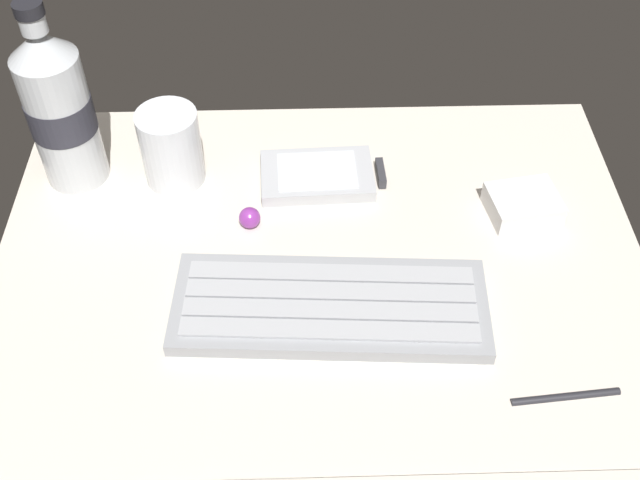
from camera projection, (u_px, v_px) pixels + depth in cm
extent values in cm
cube|color=beige|center=(320.00, 267.00, 76.97)|extent=(64.00, 48.00, 2.00)
cube|color=#93969B|center=(330.00, 306.00, 71.53)|extent=(29.58, 12.64, 1.40)
cube|color=#ADAFB5|center=(331.00, 273.00, 73.13)|extent=(26.75, 3.53, 0.30)
cube|color=#ADAFB5|center=(330.00, 291.00, 71.64)|extent=(26.75, 3.53, 0.30)
cube|color=#ADAFB5|center=(330.00, 310.00, 70.16)|extent=(26.75, 3.53, 0.30)
cube|color=#ADAFB5|center=(329.00, 330.00, 68.67)|extent=(26.75, 3.53, 0.30)
cube|color=#B7BABF|center=(322.00, 176.00, 83.49)|extent=(12.30, 8.08, 1.40)
cube|color=silver|center=(322.00, 170.00, 82.93)|extent=(8.63, 6.26, 0.10)
cube|color=#333338|center=(381.00, 173.00, 83.78)|extent=(0.95, 3.83, 1.12)
cylinder|color=silver|center=(171.00, 147.00, 81.23)|extent=(6.40, 6.40, 8.50)
cylinder|color=yellow|center=(172.00, 154.00, 81.96)|extent=(5.50, 5.50, 6.12)
cylinder|color=silver|center=(63.00, 120.00, 79.15)|extent=(6.60, 6.60, 15.00)
cone|color=silver|center=(39.00, 45.00, 72.59)|extent=(6.60, 6.60, 2.80)
cylinder|color=silver|center=(33.00, 23.00, 70.89)|extent=(2.51, 2.51, 1.80)
cylinder|color=black|center=(28.00, 8.00, 69.79)|extent=(2.77, 2.77, 1.20)
cylinder|color=#2D2D38|center=(61.00, 114.00, 78.60)|extent=(6.73, 6.73, 3.80)
cube|color=white|center=(523.00, 204.00, 79.82)|extent=(7.83, 6.68, 2.40)
sphere|color=purple|center=(250.00, 218.00, 78.66)|extent=(2.20, 2.20, 2.20)
cylinder|color=#26262B|center=(566.00, 395.00, 65.61)|extent=(9.52, 1.55, 0.70)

